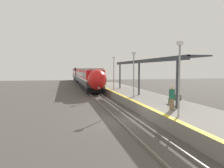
% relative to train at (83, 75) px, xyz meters
% --- Properties ---
extents(ground_plane, '(120.00, 120.00, 0.00)m').
position_rel_train_xyz_m(ground_plane, '(0.00, -37.29, -2.30)').
color(ground_plane, '#4C4742').
extents(rail_left, '(0.08, 90.00, 0.15)m').
position_rel_train_xyz_m(rail_left, '(-0.72, -37.29, -2.22)').
color(rail_left, slate).
rests_on(rail_left, ground_plane).
extents(rail_right, '(0.08, 90.00, 0.15)m').
position_rel_train_xyz_m(rail_right, '(0.72, -37.29, -2.22)').
color(rail_right, slate).
rests_on(rail_right, ground_plane).
extents(train, '(2.82, 48.56, 4.01)m').
position_rel_train_xyz_m(train, '(0.00, 0.00, 0.00)').
color(train, black).
rests_on(train, ground_plane).
extents(platform_right, '(5.06, 64.00, 0.91)m').
position_rel_train_xyz_m(platform_right, '(4.16, -37.29, -1.85)').
color(platform_right, gray).
rests_on(platform_right, ground_plane).
extents(platform_bench, '(0.44, 1.67, 0.89)m').
position_rel_train_xyz_m(platform_bench, '(4.60, -36.12, -0.92)').
color(platform_bench, '#4C6B4C').
rests_on(platform_bench, platform_right).
extents(person_waiting, '(0.36, 0.24, 1.79)m').
position_rel_train_xyz_m(person_waiting, '(3.01, -38.57, -0.46)').
color(person_waiting, '#7F6647').
rests_on(person_waiting, platform_right).
extents(railway_signal, '(0.28, 0.28, 4.15)m').
position_rel_train_xyz_m(railway_signal, '(-2.24, -7.79, 0.25)').
color(railway_signal, '#59595E').
rests_on(railway_signal, ground_plane).
extents(lamppost_near, '(0.36, 0.20, 4.77)m').
position_rel_train_xyz_m(lamppost_near, '(2.46, -40.50, 1.37)').
color(lamppost_near, '#9E9EA3').
rests_on(lamppost_near, platform_right).
extents(lamppost_mid, '(0.36, 0.20, 4.77)m').
position_rel_train_xyz_m(lamppost_mid, '(2.46, -31.38, 1.37)').
color(lamppost_mid, '#9E9EA3').
rests_on(lamppost_mid, platform_right).
extents(lamppost_far, '(0.36, 0.20, 4.77)m').
position_rel_train_xyz_m(lamppost_far, '(2.46, -22.27, 1.37)').
color(lamppost_far, '#9E9EA3').
rests_on(lamppost_far, platform_right).
extents(station_canopy, '(2.02, 20.32, 4.05)m').
position_rel_train_xyz_m(station_canopy, '(4.46, -29.10, 2.41)').
color(station_canopy, '#333842').
rests_on(station_canopy, platform_right).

